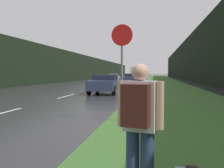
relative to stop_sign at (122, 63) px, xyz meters
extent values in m
cube|color=#386028|center=(2.48, 33.51, -1.88)|extent=(6.00, 240.00, 0.02)
cube|color=silver|center=(-4.79, 7.53, -1.88)|extent=(0.12, 3.00, 0.01)
cube|color=silver|center=(-4.79, 14.53, -1.88)|extent=(0.12, 3.00, 0.01)
cube|color=black|center=(-15.07, 43.51, 0.85)|extent=(2.00, 140.00, 5.47)
cube|color=black|center=(8.48, 43.51, 2.50)|extent=(2.00, 140.00, 8.77)
cylinder|color=slate|center=(0.00, 0.00, -0.68)|extent=(0.07, 0.07, 2.42)
cylinder|color=#B71414|center=(0.00, 0.00, 0.87)|extent=(0.68, 0.02, 0.68)
cylinder|color=navy|center=(0.77, -4.58, -1.46)|extent=(0.16, 0.16, 0.85)
cylinder|color=navy|center=(0.95, -4.62, -1.46)|extent=(0.16, 0.16, 0.85)
cube|color=silver|center=(0.86, -4.60, -0.73)|extent=(0.43, 0.29, 0.61)
sphere|color=tan|center=(0.86, -4.60, -0.32)|extent=(0.21, 0.21, 0.21)
cylinder|color=tan|center=(0.62, -4.55, -0.72)|extent=(0.10, 0.10, 0.58)
cylinder|color=tan|center=(1.10, -4.65, -0.72)|extent=(0.10, 0.10, 0.58)
cube|color=#471E19|center=(0.82, -4.80, -0.70)|extent=(0.34, 0.24, 0.49)
cube|color=black|center=(1.48, -4.57, -1.48)|extent=(0.15, 0.10, 0.04)
cube|color=#2D3856|center=(-2.66, 9.93, -1.23)|extent=(1.90, 4.02, 0.69)
cube|color=#1B2134|center=(-2.66, 10.13, -0.68)|extent=(1.61, 1.81, 0.41)
cylinder|color=black|center=(-1.75, 8.68, -1.54)|extent=(0.20, 0.69, 0.69)
cylinder|color=black|center=(-3.56, 8.68, -1.54)|extent=(0.20, 0.69, 0.69)
cylinder|color=black|center=(-1.75, 11.18, -1.54)|extent=(0.20, 0.69, 0.69)
cylinder|color=black|center=(-3.56, 11.18, -1.54)|extent=(0.20, 0.69, 0.69)
cube|color=#2D3856|center=(-2.66, 29.17, -1.26)|extent=(1.85, 4.64, 0.67)
cube|color=#1B2134|center=(-2.66, 29.40, -0.67)|extent=(1.57, 2.09, 0.50)
cylinder|color=black|center=(-1.77, 27.73, -1.57)|extent=(0.20, 0.64, 0.64)
cylinder|color=black|center=(-3.54, 27.73, -1.57)|extent=(0.20, 0.64, 0.64)
cylinder|color=black|center=(-1.77, 30.61, -1.57)|extent=(0.20, 0.64, 0.64)
cylinder|color=black|center=(-3.54, 30.61, -1.57)|extent=(0.20, 0.64, 0.64)
cube|color=#9E9EA3|center=(-6.93, 38.48, -1.28)|extent=(1.88, 4.37, 0.64)
cube|color=#5E5E61|center=(-6.93, 38.27, -0.72)|extent=(1.60, 1.97, 0.48)
cylinder|color=black|center=(-7.82, 39.84, -1.56)|extent=(0.20, 0.65, 0.65)
cylinder|color=black|center=(-6.04, 39.84, -1.56)|extent=(0.20, 0.65, 0.65)
cylinder|color=black|center=(-7.82, 37.13, -1.56)|extent=(0.20, 0.65, 0.65)
cylinder|color=black|center=(-6.04, 37.13, -1.56)|extent=(0.20, 0.65, 0.65)
cube|color=gray|center=(-6.93, 86.66, -0.21)|extent=(2.15, 2.39, 2.54)
cube|color=silver|center=(-6.93, 82.95, 0.21)|extent=(2.27, 5.03, 3.39)
cylinder|color=black|center=(-8.01, 86.42, -1.44)|extent=(0.28, 0.90, 0.90)
cylinder|color=black|center=(-5.85, 86.42, -1.44)|extent=(0.28, 0.90, 0.90)
cylinder|color=black|center=(-8.01, 81.70, -1.44)|extent=(0.28, 0.90, 0.90)
cylinder|color=black|center=(-5.85, 81.70, -1.44)|extent=(0.28, 0.90, 0.90)
camera|label=1|loc=(1.03, -7.50, -0.33)|focal=38.00mm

